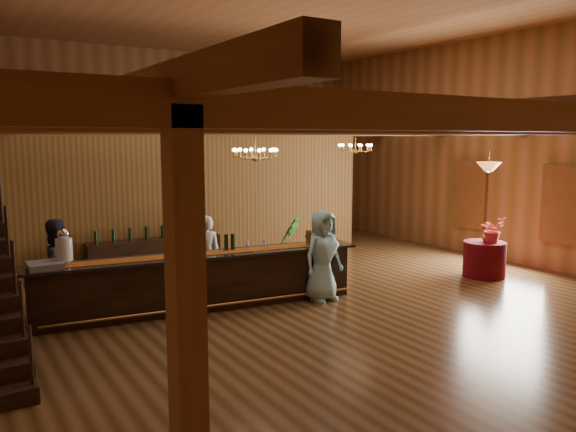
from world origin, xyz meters
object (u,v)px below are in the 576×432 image
guest (323,256)px  chandelier_left (255,153)px  backbar_shelf (155,257)px  bartender (206,256)px  raffle_drum (314,236)px  staff_second (54,269)px  round_table (484,259)px  pendant_lamp (489,167)px  chandelier_right (355,147)px  tasting_bar (201,281)px  beverage_dispenser (64,248)px  floor_plant (289,241)px

guest → chandelier_left: bearing=141.8°
backbar_shelf → bartender: bearing=-79.1°
raffle_drum → staff_second: staff_second is taller
round_table → pendant_lamp: pendant_lamp is taller
chandelier_right → tasting_bar: bearing=-160.9°
pendant_lamp → tasting_bar: bearing=169.4°
tasting_bar → guest: (2.12, -0.73, 0.35)m
staff_second → backbar_shelf: bearing=-153.8°
raffle_drum → backbar_shelf: bearing=122.9°
staff_second → raffle_drum: bearing=151.9°
beverage_dispenser → chandelier_right: size_ratio=0.75×
beverage_dispenser → bartender: 2.69m
backbar_shelf → pendant_lamp: pendant_lamp is taller
round_table → tasting_bar: bearing=169.4°
beverage_dispenser → bartender: (2.62, 0.39, -0.49)m
bartender → guest: 2.24m
raffle_drum → staff_second: bearing=164.6°
pendant_lamp → bartender: (-5.72, 1.90, -1.62)m
pendant_lamp → staff_second: pendant_lamp is taller
raffle_drum → tasting_bar: bearing=170.9°
backbar_shelf → guest: (1.98, -3.55, 0.44)m
chandelier_left → bartender: (-0.63, 0.84, -1.96)m
backbar_shelf → bartender: size_ratio=1.87×
tasting_bar → bartender: bartender is taller
beverage_dispenser → floor_plant: beverage_dispenser is taller
chandelier_left → chandelier_right: bearing=25.2°
raffle_drum → floor_plant: (0.87, 2.28, -0.54)m
chandelier_left → floor_plant: (1.99, 2.02, -2.12)m
round_table → floor_plant: bearing=135.2°
tasting_bar → staff_second: bearing=166.9°
chandelier_left → pendant_lamp: (5.09, -1.06, -0.34)m
backbar_shelf → bartender: bartender is taller
round_table → chandelier_right: size_ratio=1.12×
tasting_bar → bartender: 0.90m
chandelier_left → staff_second: size_ratio=0.48×
pendant_lamp → guest: 4.34m
pendant_lamp → floor_plant: (-3.10, 3.08, -1.78)m
chandelier_right → pendant_lamp: same height
chandelier_left → chandelier_right: 4.11m
staff_second → floor_plant: staff_second is taller
raffle_drum → pendant_lamp: bearing=-11.4°
tasting_bar → backbar_shelf: (0.14, 2.81, -0.09)m
tasting_bar → floor_plant: bearing=40.2°
beverage_dispenser → pendant_lamp: 8.55m
bartender → chandelier_left: bearing=146.0°
beverage_dispenser → bartender: size_ratio=0.39×
raffle_drum → guest: 0.49m
chandelier_right → bartender: (-4.35, -0.91, -2.00)m
chandelier_right → raffle_drum: bearing=-142.3°
beverage_dispenser → pendant_lamp: pendant_lamp is taller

